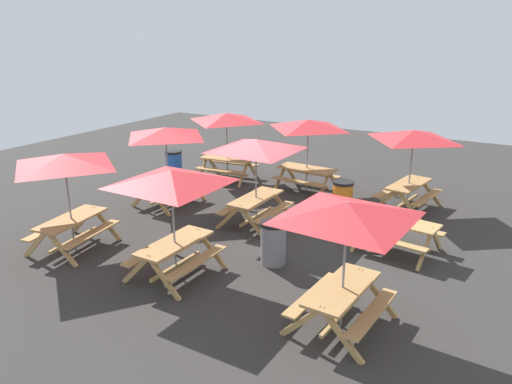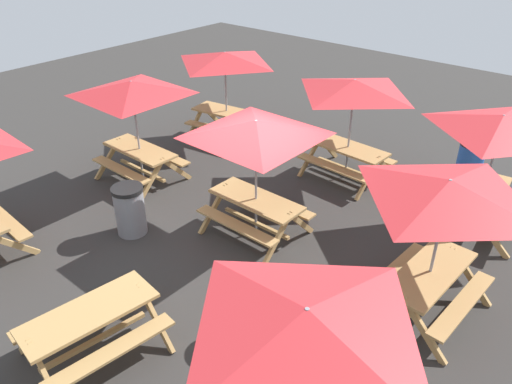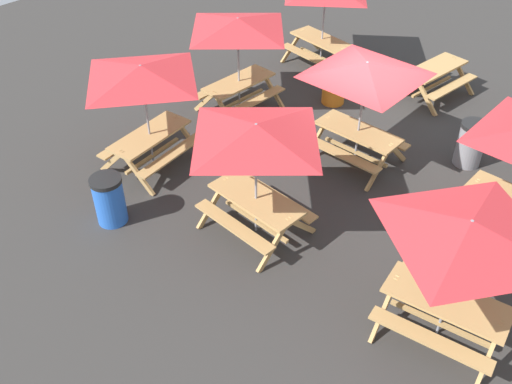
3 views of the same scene
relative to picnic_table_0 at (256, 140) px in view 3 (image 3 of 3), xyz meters
name	(u,v)px [view 3 (image 3 of 3)]	position (x,y,z in m)	size (l,w,h in m)	color
ground_plane	(364,156)	(-0.18, -3.32, -1.99)	(28.13, 28.13, 0.00)	#33302D
picnic_table_0	(256,140)	(0.00, 0.00, 0.00)	(2.11, 2.11, 2.34)	tan
picnic_table_2	(366,77)	(-0.12, -3.06, 0.00)	(2.83, 2.83, 2.34)	tan
picnic_table_3	(434,74)	(0.08, -6.75, -1.43)	(1.73, 1.96, 0.81)	tan
picnic_table_6	(467,238)	(-3.62, -0.12, 0.00)	(2.28, 2.28, 2.34)	tan
picnic_table_7	(142,80)	(3.01, -0.09, 0.00)	(2.21, 2.21, 2.34)	tan
picnic_table_8	(238,31)	(3.21, -2.99, 0.00)	(2.10, 2.10, 2.34)	tan
trash_bin_orange	(334,84)	(1.70, -4.77, -1.49)	(0.59, 0.59, 0.98)	orange
trash_bin_gray	(471,144)	(-1.94, -4.56, -1.49)	(0.59, 0.59, 0.98)	gray
trash_bin_blue	(109,200)	(2.20, 1.59, -1.49)	(0.59, 0.59, 0.98)	blue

